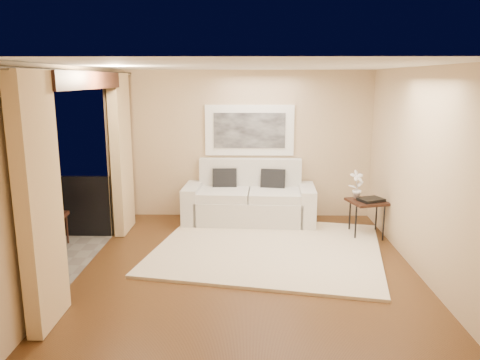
{
  "coord_description": "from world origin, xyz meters",
  "views": [
    {
      "loc": [
        -0.01,
        -6.06,
        2.54
      ],
      "look_at": [
        -0.13,
        0.81,
        1.05
      ],
      "focal_mm": 35.0,
      "sensor_mm": 36.0,
      "label": 1
    }
  ],
  "objects_px": {
    "balcony_chair_far": "(45,210)",
    "orchid": "(357,184)",
    "balcony_chair_near": "(25,231)",
    "sofa": "(249,200)",
    "side_table": "(367,204)"
  },
  "relations": [
    {
      "from": "balcony_chair_far",
      "to": "orchid",
      "type": "bearing_deg",
      "value": -171.36
    },
    {
      "from": "orchid",
      "to": "balcony_chair_far",
      "type": "xyz_separation_m",
      "value": [
        -4.81,
        -0.89,
        -0.21
      ]
    },
    {
      "from": "balcony_chair_near",
      "to": "orchid",
      "type": "bearing_deg",
      "value": 0.53
    },
    {
      "from": "sofa",
      "to": "balcony_chair_far",
      "type": "xyz_separation_m",
      "value": [
        -3.04,
        -1.52,
        0.24
      ]
    },
    {
      "from": "side_table",
      "to": "balcony_chair_near",
      "type": "bearing_deg",
      "value": -164.75
    },
    {
      "from": "sofa",
      "to": "orchid",
      "type": "relative_size",
      "value": 5.03
    },
    {
      "from": "sofa",
      "to": "balcony_chair_far",
      "type": "bearing_deg",
      "value": -150.69
    },
    {
      "from": "sofa",
      "to": "balcony_chair_near",
      "type": "xyz_separation_m",
      "value": [
        -3.07,
        -2.14,
        0.12
      ]
    },
    {
      "from": "balcony_chair_near",
      "to": "balcony_chair_far",
      "type": "bearing_deg",
      "value": 71.04
    },
    {
      "from": "orchid",
      "to": "balcony_chair_near",
      "type": "xyz_separation_m",
      "value": [
        -4.83,
        -1.51,
        -0.33
      ]
    },
    {
      "from": "balcony_chair_near",
      "to": "sofa",
      "type": "bearing_deg",
      "value": 18.08
    },
    {
      "from": "side_table",
      "to": "orchid",
      "type": "relative_size",
      "value": 1.47
    },
    {
      "from": "sofa",
      "to": "side_table",
      "type": "relative_size",
      "value": 3.43
    },
    {
      "from": "sofa",
      "to": "orchid",
      "type": "xyz_separation_m",
      "value": [
        1.77,
        -0.63,
        0.45
      ]
    },
    {
      "from": "side_table",
      "to": "orchid",
      "type": "distance_m",
      "value": 0.36
    }
  ]
}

